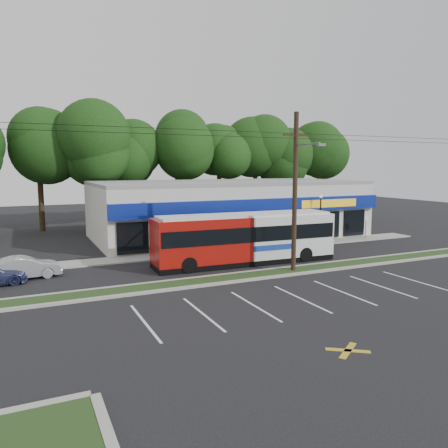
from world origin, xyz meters
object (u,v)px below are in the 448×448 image
sign_post (366,223)px  metrobus (245,237)px  pedestrian_b (313,238)px  pedestrian_a (267,239)px  lamp_post (320,213)px  car_dark (267,245)px  utility_pole (293,187)px  car_silver (24,268)px

sign_post → metrobus: metrobus is taller
sign_post → pedestrian_b: bearing=-167.5°
pedestrian_a → lamp_post: bearing=151.5°
lamp_post → metrobus: (-9.63, -4.30, -0.83)m
car_dark → utility_pole: bearing=174.9°
car_silver → pedestrian_a: size_ratio=2.53×
lamp_post → sign_post: bearing=-2.6°
metrobus → sign_post: bearing=17.9°
car_silver → lamp_post: bearing=-90.8°
utility_pole → metrobus: utility_pole is taller
sign_post → pedestrian_a: (-10.63, -0.22, -0.74)m
metrobus → pedestrian_b: (7.63, 2.53, -1.01)m
utility_pole → lamp_post: 11.67m
lamp_post → metrobus: lamp_post is taller
car_dark → car_silver: size_ratio=1.21×
metrobus → car_dark: bearing=32.4°
utility_pole → pedestrian_b: size_ratio=30.25×
metrobus → car_silver: bearing=175.1°
utility_pole → pedestrian_b: bearing=44.7°
lamp_post → car_silver: bearing=-173.9°
lamp_post → car_silver: (-23.62, -2.53, -1.99)m
utility_pole → pedestrian_a: (2.54, 7.43, -4.59)m
sign_post → car_silver: 28.72m
sign_post → car_dark: bearing=-168.0°
pedestrian_b → metrobus: bearing=48.7°
sign_post → utility_pole: bearing=-149.9°
utility_pole → sign_post: size_ratio=22.47×
lamp_post → utility_pole: bearing=-136.1°
lamp_post → pedestrian_a: size_ratio=2.59×
utility_pole → car_silver: size_ratio=12.08×
car_silver → pedestrian_b: (21.62, 0.76, 0.14)m
car_dark → pedestrian_a: bearing=-21.7°
sign_post → pedestrian_a: 10.66m
utility_pole → car_dark: size_ratio=9.96×
car_dark → car_silver: bearing=97.4°
car_dark → pedestrian_a: size_ratio=3.06×
sign_post → lamp_post: bearing=177.4°
utility_pole → car_silver: bearing=160.9°
car_dark → car_silver: (-16.66, 0.22, -0.17)m
utility_pole → metrobus: (-1.46, 3.57, -3.58)m
metrobus → pedestrian_b: 8.10m
pedestrian_b → car_dark: bearing=41.6°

